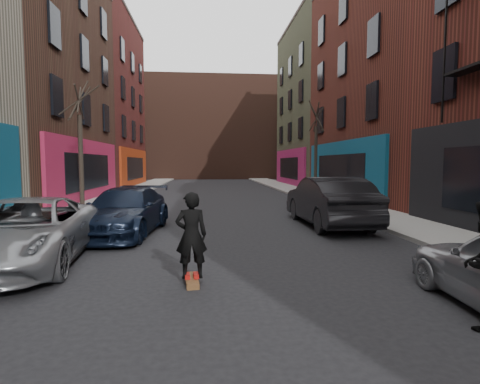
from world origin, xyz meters
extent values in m
cube|color=gray|center=(-6.25, 30.00, 0.07)|extent=(2.50, 84.00, 0.13)
cube|color=gray|center=(6.25, 30.00, 0.07)|extent=(2.50, 84.00, 0.13)
cube|color=#47281E|center=(0.00, 56.00, 7.00)|extent=(40.00, 10.00, 14.00)
imported|color=gray|center=(-4.60, 9.23, 0.71)|extent=(2.85, 5.33, 1.43)
imported|color=black|center=(-3.20, 12.60, 0.71)|extent=(2.47, 5.06, 1.42)
imported|color=black|center=(3.57, 13.54, 0.86)|extent=(1.90, 5.22, 1.71)
cube|color=brown|center=(-0.96, 7.61, 0.05)|extent=(0.30, 0.82, 0.10)
imported|color=black|center=(-0.96, 7.61, 0.89)|extent=(0.61, 0.43, 1.58)
camera|label=1|loc=(-0.68, 0.86, 2.19)|focal=28.00mm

